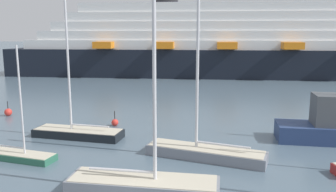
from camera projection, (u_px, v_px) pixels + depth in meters
name	position (u px, v px, depth m)	size (l,w,h in m)	color
sailboat_1	(143.00, 181.00, 15.81)	(7.05, 1.94, 11.99)	gray
sailboat_2	(205.00, 149.00, 20.18)	(7.28, 3.20, 11.51)	gray
sailboat_3	(20.00, 154.00, 20.06)	(4.50, 1.89, 6.70)	#2D6B51
sailboat_5	(78.00, 131.00, 24.37)	(6.56, 2.37, 9.73)	black
channel_buoy_0	(8.00, 112.00, 30.78)	(0.67, 0.67, 1.34)	red
channel_buoy_1	(115.00, 122.00, 27.43)	(0.55, 0.55, 1.23)	red
cruise_ship	(253.00, 45.00, 59.40)	(86.38, 16.43, 16.76)	black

